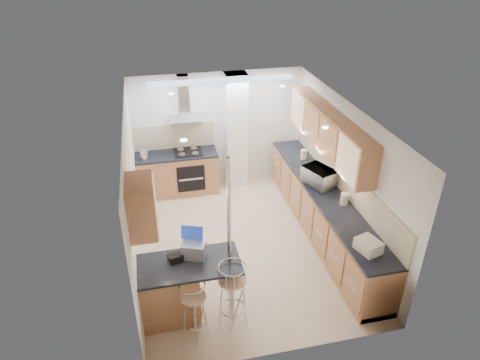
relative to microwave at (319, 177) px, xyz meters
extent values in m
plane|color=tan|center=(-1.46, -0.24, -1.08)|extent=(4.80, 4.80, 0.00)
cube|color=silver|center=(-1.46, 2.16, 0.17)|extent=(3.60, 0.04, 2.50)
cube|color=silver|center=(-1.46, -2.64, 0.17)|extent=(3.60, 0.04, 2.50)
cube|color=silver|center=(-3.26, -0.24, 0.17)|extent=(0.04, 4.80, 2.50)
cube|color=silver|center=(0.34, -0.24, 0.17)|extent=(0.04, 4.80, 2.50)
cube|color=white|center=(-1.46, -0.24, 1.42)|extent=(3.60, 4.80, 0.02)
cube|color=#A46D41|center=(0.17, 0.16, 0.80)|extent=(0.34, 3.00, 0.72)
cube|color=#A46D41|center=(-3.09, -1.59, 0.80)|extent=(0.34, 0.62, 0.72)
cube|color=beige|center=(0.32, -0.24, 0.10)|extent=(0.03, 4.40, 0.56)
cube|color=beige|center=(-2.41, 2.15, 0.10)|extent=(1.70, 0.03, 0.56)
cube|color=white|center=(-1.11, 1.96, 0.17)|extent=(0.45, 0.40, 2.50)
cube|color=#B5B8BA|center=(-2.16, 1.91, 0.54)|extent=(0.62, 0.48, 0.08)
cube|color=#B5B8BA|center=(-2.16, 2.05, 0.98)|extent=(0.22, 0.20, 0.88)
cylinder|color=silver|center=(-1.99, -1.69, 0.17)|extent=(0.05, 0.05, 2.50)
cube|color=black|center=(-2.16, 1.55, -0.63)|extent=(0.58, 0.02, 0.58)
cube|color=black|center=(-2.16, 1.86, -0.16)|extent=(0.58, 0.50, 0.02)
cube|color=tan|center=(-1.46, 1.56, 1.40)|extent=(2.80, 0.35, 0.02)
cube|color=#A46D41|center=(0.04, -0.24, -0.64)|extent=(0.60, 4.40, 0.88)
cube|color=black|center=(0.04, -0.24, -0.18)|extent=(0.63, 4.40, 0.04)
cube|color=#A46D41|center=(-2.41, 1.86, -0.64)|extent=(1.70, 0.60, 0.88)
cube|color=black|center=(-2.41, 1.86, -0.18)|extent=(1.70, 0.63, 0.04)
cube|color=#A46D41|center=(-2.59, -1.69, -0.63)|extent=(1.35, 0.62, 0.90)
cube|color=black|center=(-2.59, -1.69, -0.16)|extent=(1.47, 0.72, 0.04)
imported|color=silver|center=(0.00, 0.00, 0.00)|extent=(0.59, 0.69, 0.32)
cube|color=#A1A3A9|center=(-2.47, -1.54, -0.03)|extent=(0.39, 0.34, 0.22)
cube|color=black|center=(-2.73, -1.59, -0.09)|extent=(0.22, 0.18, 0.11)
cylinder|color=beige|center=(0.09, 1.05, -0.06)|extent=(0.16, 0.16, 0.19)
cylinder|color=beige|center=(0.00, 0.29, -0.09)|extent=(0.14, 0.14, 0.14)
cylinder|color=#B3A58F|center=(0.17, -0.72, -0.06)|extent=(0.18, 0.18, 0.20)
cylinder|color=silver|center=(0.16, -0.73, -0.09)|extent=(0.11, 0.11, 0.14)
cube|color=beige|center=(-0.03, -1.94, -0.07)|extent=(0.36, 0.40, 0.18)
cylinder|color=#B5B8BA|center=(-3.05, 1.71, -0.06)|extent=(0.16, 0.16, 0.21)
camera|label=1|loc=(-2.87, -6.26, 3.73)|focal=32.00mm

